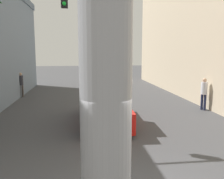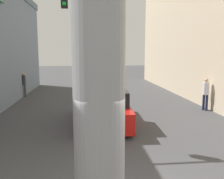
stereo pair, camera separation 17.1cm
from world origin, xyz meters
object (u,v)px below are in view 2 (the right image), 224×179
Objects in this scene: palm_tree_far_left at (26,23)px; pedestrian_far_left at (23,83)px; car_lead at (106,108)px; pedestrian_mid_right at (206,92)px.

pedestrian_far_left is at bearing -82.13° from palm_tree_far_left.
palm_tree_far_left reaches higher than pedestrian_far_left.
car_lead is 8.97m from pedestrian_far_left.
car_lead is 5.96m from pedestrian_mid_right.
pedestrian_far_left is (0.64, -4.62, -4.61)m from palm_tree_far_left.
pedestrian_far_left is 12.16m from pedestrian_mid_right.
pedestrian_far_left is at bearing 154.14° from pedestrian_mid_right.
palm_tree_far_left is 6.56m from pedestrian_far_left.
pedestrian_mid_right is at bearing -40.59° from palm_tree_far_left.
palm_tree_far_left is (-5.94, 11.85, 4.94)m from car_lead.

